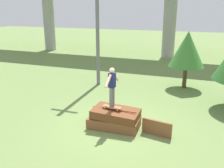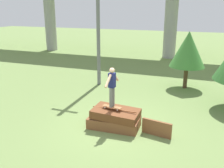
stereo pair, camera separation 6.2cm
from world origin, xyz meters
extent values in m
plane|color=olive|center=(0.00, 0.00, 0.00)|extent=(80.00, 80.00, 0.00)
cube|color=brown|center=(0.00, 0.00, 0.20)|extent=(1.92, 1.09, 0.39)
cube|color=brown|center=(0.05, 0.04, 0.54)|extent=(1.72, 1.09, 0.38)
cylinder|color=brown|center=(0.00, 0.00, 0.71)|extent=(1.70, 0.05, 0.05)
cube|color=brown|center=(1.62, -0.10, 0.28)|extent=(1.07, 0.28, 0.56)
cube|color=brown|center=(-0.08, -0.01, 0.82)|extent=(0.76, 0.28, 0.01)
cylinder|color=silver|center=(0.18, 0.04, 0.76)|extent=(0.06, 0.04, 0.05)
cylinder|color=silver|center=(0.16, -0.12, 0.76)|extent=(0.06, 0.04, 0.05)
cylinder|color=silver|center=(-0.33, 0.10, 0.76)|extent=(0.06, 0.04, 0.05)
cylinder|color=silver|center=(-0.35, -0.06, 0.76)|extent=(0.06, 0.04, 0.05)
cylinder|color=slate|center=(-0.07, 0.08, 1.20)|extent=(0.12, 0.12, 0.74)
cylinder|color=slate|center=(-0.09, -0.09, 1.20)|extent=(0.12, 0.12, 0.74)
cube|color=#191E51|center=(-0.08, -0.01, 1.84)|extent=(0.24, 0.23, 0.54)
sphere|color=tan|center=(-0.08, -0.01, 2.20)|extent=(0.19, 0.19, 0.19)
cylinder|color=tan|center=(-0.05, 0.29, 1.89)|extent=(0.14, 0.45, 0.42)
cylinder|color=tan|center=(-0.12, -0.30, 1.89)|extent=(0.14, 0.45, 0.42)
cylinder|color=#9E9E99|center=(-12.10, 14.32, 3.35)|extent=(1.10, 1.10, 6.70)
cylinder|color=#9E9E99|center=(0.00, 14.32, 3.35)|extent=(1.10, 1.10, 6.70)
cylinder|color=slate|center=(-2.67, 4.81, 3.93)|extent=(0.20, 0.20, 7.86)
cylinder|color=#4C3823|center=(2.10, 5.84, 0.61)|extent=(0.22, 0.22, 1.22)
cone|color=#428438|center=(2.10, 5.84, 2.17)|extent=(1.90, 1.90, 1.91)
camera|label=1|loc=(2.82, -8.04, 4.35)|focal=40.00mm
camera|label=2|loc=(2.88, -8.02, 4.35)|focal=40.00mm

